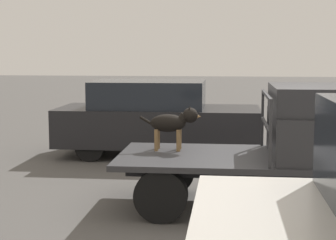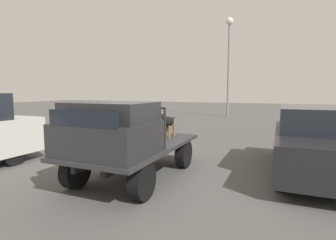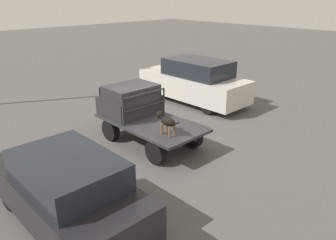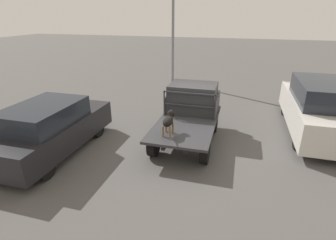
{
  "view_description": "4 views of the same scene",
  "coord_description": "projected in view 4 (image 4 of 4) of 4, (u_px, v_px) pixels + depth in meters",
  "views": [
    {
      "loc": [
        -0.26,
        -7.95,
        2.27
      ],
      "look_at": [
        -1.16,
        0.32,
        1.23
      ],
      "focal_mm": 60.0,
      "sensor_mm": 36.0,
      "label": 1
    },
    {
      "loc": [
        5.19,
        3.02,
        1.99
      ],
      "look_at": [
        -1.16,
        0.32,
        1.23
      ],
      "focal_mm": 28.0,
      "sensor_mm": 36.0,
      "label": 2
    },
    {
      "loc": [
        -7.45,
        6.35,
        4.6
      ],
      "look_at": [
        -1.16,
        0.32,
        1.23
      ],
      "focal_mm": 35.0,
      "sensor_mm": 36.0,
      "label": 3
    },
    {
      "loc": [
        -7.8,
        -1.55,
        4.06
      ],
      "look_at": [
        -1.16,
        0.32,
        1.23
      ],
      "focal_mm": 28.0,
      "sensor_mm": 36.0,
      "label": 4
    }
  ],
  "objects": [
    {
      "name": "parked_sedan",
      "position": [
        50.0,
        128.0,
        7.94
      ],
      "size": [
        4.27,
        1.78,
        1.61
      ],
      "rotation": [
        0.0,
        0.0,
        0.15
      ],
      "color": "black",
      "rests_on": "ground"
    },
    {
      "name": "truck_cab",
      "position": [
        193.0,
        98.0,
        9.32
      ],
      "size": [
        1.43,
        1.75,
        1.0
      ],
      "color": "#28282B",
      "rests_on": "flatbed_truck"
    },
    {
      "name": "flatbed_truck",
      "position": [
        187.0,
        127.0,
        8.66
      ],
      "size": [
        3.65,
        1.87,
        0.77
      ],
      "color": "black",
      "rests_on": "ground"
    },
    {
      "name": "truck_headboard",
      "position": [
        189.0,
        102.0,
        8.61
      ],
      "size": [
        0.04,
        1.75,
        0.89
      ],
      "color": "#2D2D30",
      "rests_on": "flatbed_truck"
    },
    {
      "name": "ground_plane",
      "position": [
        186.0,
        142.0,
        8.88
      ],
      "size": [
        80.0,
        80.0,
        0.0
      ],
      "primitive_type": "plane",
      "color": "#514F4C"
    },
    {
      "name": "parked_pickup_far",
      "position": [
        320.0,
        108.0,
        9.23
      ],
      "size": [
        5.18,
        1.97,
        1.93
      ],
      "rotation": [
        0.0,
        0.0,
        0.18
      ],
      "color": "black",
      "rests_on": "ground"
    },
    {
      "name": "dog",
      "position": [
        169.0,
        120.0,
        7.56
      ],
      "size": [
        0.93,
        0.27,
        0.68
      ],
      "rotation": [
        0.0,
        0.0,
        -0.11
      ],
      "color": "brown",
      "rests_on": "flatbed_truck"
    }
  ]
}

